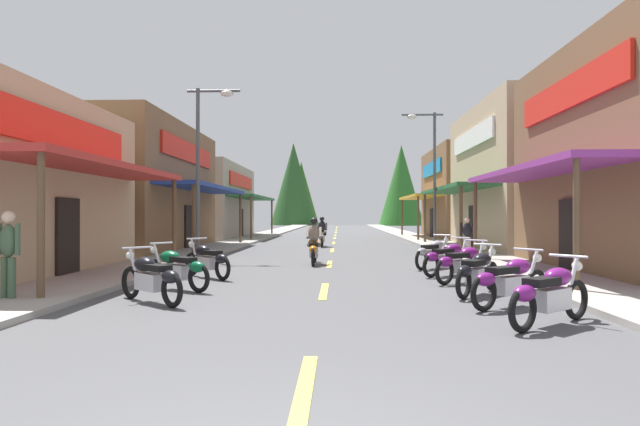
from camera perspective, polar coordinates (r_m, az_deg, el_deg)
ground at (r=34.71m, az=1.60°, el=-3.02°), size 9.07×93.70×0.10m
sidewalk_left at (r=35.21m, az=-7.68°, el=-2.80°), size 2.27×93.70×0.12m
sidewalk_right at (r=35.11m, az=10.91°, el=-2.80°), size 2.27×93.70×0.12m
centerline_dashes at (r=38.61m, az=1.66°, el=-2.65°), size 0.16×68.86×0.01m
storefront_left_middle at (r=26.28m, az=-21.38°, el=2.63°), size 8.55×10.77×5.89m
storefront_left_far at (r=38.60m, az=-13.33°, el=1.24°), size 8.20×11.51×5.24m
storefront_right_middle at (r=27.49m, az=24.97°, el=3.53°), size 10.19×10.13×6.87m
storefront_right_far at (r=37.91m, az=18.91°, el=2.02°), size 10.77×9.59×6.23m
streetlamp_left at (r=19.82m, az=-12.54°, el=6.93°), size 1.98×0.30×6.37m
streetlamp_right at (r=25.64m, az=11.92°, el=5.61°), size 1.98×0.30×6.61m
motorcycle_parked_right_0 at (r=8.49m, az=24.02°, el=-8.10°), size 1.73×1.43×1.04m
motorcycle_parked_right_1 at (r=9.91m, az=20.24°, el=-6.97°), size 1.79×1.33×1.04m
motorcycle_parked_right_2 at (r=11.22m, az=17.01°, el=-6.17°), size 1.36×1.78×1.04m
motorcycle_parked_right_3 at (r=13.12m, az=15.55°, el=-5.30°), size 1.71×1.45×1.04m
motorcycle_parked_right_4 at (r=14.51m, az=13.96°, el=-4.81°), size 1.68×1.48×1.04m
motorcycle_parked_right_5 at (r=16.36m, az=12.41°, el=-4.29°), size 1.45×1.71×1.04m
motorcycle_parked_left_0 at (r=10.25m, az=-18.13°, el=-6.74°), size 1.70×1.46×1.04m
motorcycle_parked_left_1 at (r=11.86m, az=-15.53°, el=-5.85°), size 1.84×1.26×1.04m
motorcycle_parked_left_2 at (r=13.89m, az=-12.33°, el=-5.02°), size 1.61×1.56×1.04m
rider_cruising_lead at (r=17.30m, az=-0.66°, el=-3.52°), size 0.60×2.14×1.57m
rider_cruising_trailing at (r=26.75m, az=0.22°, el=-2.35°), size 0.60×2.14×1.57m
pedestrian_browsing at (r=11.18m, az=-31.13°, el=-3.51°), size 0.54×0.37×1.73m
pedestrian_waiting at (r=21.31m, az=15.91°, el=-2.25°), size 0.48×0.42×1.55m
treeline_backdrop at (r=82.64m, az=2.12°, el=2.83°), size 24.34×10.17×13.27m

